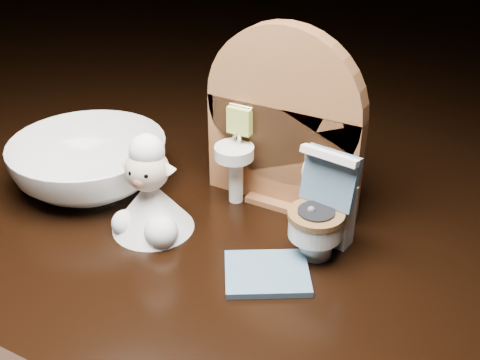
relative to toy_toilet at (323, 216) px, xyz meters
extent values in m
cube|color=black|center=(-0.05, -0.02, -0.08)|extent=(2.50, 2.50, 0.10)
cube|color=#955A33|center=(-0.05, 0.05, 0.01)|extent=(0.13, 0.02, 0.09)
cylinder|color=#955A33|center=(-0.05, 0.05, 0.06)|extent=(0.13, 0.02, 0.13)
cube|color=#955A33|center=(-0.05, 0.05, -0.03)|extent=(0.05, 0.04, 0.01)
cylinder|color=white|center=(-0.09, 0.03, -0.01)|extent=(0.01, 0.01, 0.04)
cylinder|color=white|center=(-0.09, 0.03, 0.02)|extent=(0.03, 0.03, 0.01)
cylinder|color=silver|center=(-0.09, 0.03, 0.03)|extent=(0.00, 0.00, 0.01)
cube|color=#BED557|center=(-0.09, 0.03, 0.04)|extent=(0.02, 0.01, 0.02)
cube|color=#955A33|center=(-0.02, 0.04, 0.02)|extent=(0.02, 0.01, 0.02)
cylinder|color=tan|center=(-0.02, 0.03, 0.02)|extent=(0.02, 0.02, 0.02)
cylinder|color=white|center=(0.00, -0.01, -0.02)|extent=(0.02, 0.02, 0.02)
cylinder|color=white|center=(0.00, -0.01, 0.00)|extent=(0.04, 0.04, 0.02)
cylinder|color=brown|center=(0.00, -0.01, 0.01)|extent=(0.04, 0.04, 0.00)
cube|color=white|center=(0.00, 0.01, -0.01)|extent=(0.03, 0.02, 0.05)
cube|color=slate|center=(0.00, 0.01, 0.03)|extent=(0.04, 0.02, 0.04)
cube|color=white|center=(0.00, 0.00, 0.05)|extent=(0.04, 0.01, 0.01)
cylinder|color=#C8D33F|center=(0.01, 0.01, 0.03)|extent=(0.01, 0.01, 0.01)
cube|color=slate|center=(-0.02, -0.05, -0.03)|extent=(0.07, 0.07, 0.00)
cone|color=white|center=(0.00, -0.01, -0.02)|extent=(0.02, 0.02, 0.02)
cylinder|color=#59595B|center=(0.00, -0.01, 0.00)|extent=(0.00, 0.00, 0.02)
sphere|color=#59595B|center=(0.00, -0.01, 0.01)|extent=(0.01, 0.01, 0.01)
cone|color=white|center=(-0.13, -0.04, -0.01)|extent=(0.06, 0.06, 0.04)
sphere|color=white|center=(-0.11, -0.05, -0.02)|extent=(0.03, 0.03, 0.03)
sphere|color=white|center=(-0.14, -0.05, -0.02)|extent=(0.02, 0.02, 0.02)
sphere|color=beige|center=(-0.13, -0.04, 0.02)|extent=(0.03, 0.03, 0.03)
sphere|color=#B47A58|center=(-0.12, -0.05, 0.02)|extent=(0.01, 0.01, 0.01)
sphere|color=white|center=(-0.13, -0.04, 0.04)|extent=(0.03, 0.03, 0.03)
cone|color=beige|center=(-0.14, -0.04, 0.03)|extent=(0.02, 0.01, 0.02)
cone|color=beige|center=(-0.11, -0.03, 0.03)|extent=(0.02, 0.01, 0.02)
sphere|color=black|center=(-0.13, -0.05, 0.03)|extent=(0.00, 0.00, 0.00)
sphere|color=black|center=(-0.12, -0.05, 0.03)|extent=(0.00, 0.00, 0.00)
imported|color=white|center=(-0.21, -0.01, -0.01)|extent=(0.17, 0.17, 0.04)
camera|label=1|loc=(0.12, -0.34, 0.24)|focal=45.00mm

